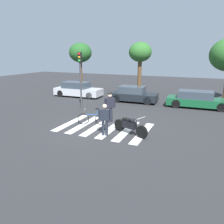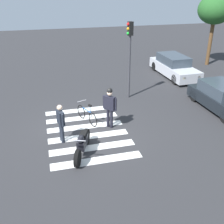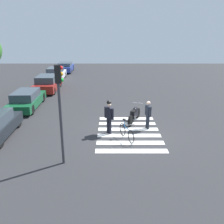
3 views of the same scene
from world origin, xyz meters
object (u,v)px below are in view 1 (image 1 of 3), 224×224
car_silver_sedan (78,90)px  car_green_compact (197,100)px  traffic_light_pole (80,72)px  officer_on_foot (105,118)px  police_motorcycle (130,126)px  officer_by_motorcycle (110,104)px  car_black_suv (134,95)px  leaning_bicycle (92,118)px

car_silver_sedan → car_green_compact: car_silver_sedan is taller
car_silver_sedan → traffic_light_pole: (3.01, -4.27, 2.13)m
officer_on_foot → police_motorcycle: bearing=31.0°
officer_on_foot → officer_by_motorcycle: 2.32m
officer_on_foot → traffic_light_pole: (-3.88, 4.10, 1.87)m
officer_on_foot → car_black_suv: bearing=98.0°
police_motorcycle → car_green_compact: bearing=69.1°
car_silver_sedan → car_black_suv: car_silver_sedan is taller
police_motorcycle → traffic_light_pole: size_ratio=0.50×
car_green_compact → traffic_light_pole: size_ratio=1.13×
police_motorcycle → officer_on_foot: bearing=-149.0°
officer_by_motorcycle → traffic_light_pole: size_ratio=0.45×
car_silver_sedan → officer_on_foot: bearing=-50.6°
leaning_bicycle → officer_on_foot: size_ratio=0.98×
officer_on_foot → car_black_suv: 8.35m
officer_by_motorcycle → car_green_compact: size_ratio=0.40×
car_black_suv → car_green_compact: size_ratio=0.85×
car_black_suv → car_green_compact: (5.18, -0.02, -0.02)m
officer_by_motorcycle → car_black_suv: 6.09m
officer_on_foot → car_silver_sedan: 10.84m
car_green_compact → traffic_light_pole: (-7.90, -4.15, 2.18)m
car_green_compact → officer_by_motorcycle: bearing=-128.0°
car_silver_sedan → officer_by_motorcycle: bearing=-44.9°
traffic_light_pole → officer_on_foot: bearing=-46.6°
car_black_suv → leaning_bicycle: bearing=-92.2°
leaning_bicycle → car_green_compact: car_green_compact is taller
leaning_bicycle → car_silver_sedan: size_ratio=0.34×
car_green_compact → leaning_bicycle: bearing=-128.1°
police_motorcycle → traffic_light_pole: (-5.00, 3.42, 2.34)m
car_black_suv → traffic_light_pole: bearing=-123.1°
police_motorcycle → car_green_compact: size_ratio=0.44×
officer_by_motorcycle → car_green_compact: bearing=52.0°
leaning_bicycle → car_green_compact: (5.45, 6.96, 0.25)m
leaning_bicycle → car_green_compact: size_ratio=0.34×
traffic_light_pole → officer_by_motorcycle: bearing=-30.8°
officer_on_foot → officer_by_motorcycle: bearing=107.7°
police_motorcycle → leaning_bicycle: 2.63m
car_silver_sedan → car_green_compact: size_ratio=0.99×
police_motorcycle → car_black_suv: (-2.29, 7.59, 0.18)m
officer_on_foot → traffic_light_pole: size_ratio=0.40×
traffic_light_pole → leaning_bicycle: bearing=-48.9°
police_motorcycle → car_black_suv: size_ratio=0.51×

